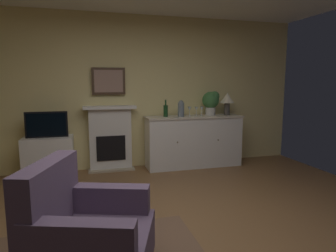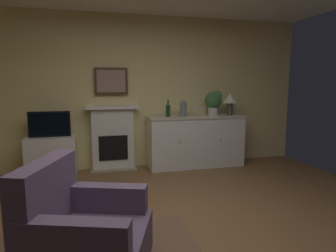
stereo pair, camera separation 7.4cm
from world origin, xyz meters
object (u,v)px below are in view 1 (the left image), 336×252
vase_decorative (181,109)px  fireplace_unit (110,138)px  tv_cabinet (49,157)px  tv_set (47,125)px  framed_picture (109,81)px  wine_glass_left (190,109)px  wine_bottle (166,110)px  wine_glass_right (202,109)px  sideboard_cabinet (193,141)px  potted_plant_small (211,101)px  table_lamp (227,100)px  armchair (86,234)px  wine_glass_center (196,109)px

vase_decorative → fireplace_unit: bearing=169.2°
tv_cabinet → tv_set: tv_set is taller
framed_picture → vase_decorative: (1.19, -0.27, -0.46)m
fireplace_unit → vase_decorative: bearing=-10.8°
framed_picture → wine_glass_left: (1.36, -0.24, -0.48)m
wine_bottle → wine_glass_right: 0.64m
sideboard_cabinet → potted_plant_small: size_ratio=3.98×
table_lamp → tv_cabinet: 3.17m
vase_decorative → wine_glass_right: bearing=2.7°
wine_bottle → wine_glass_left: (0.42, -0.04, 0.01)m
tv_set → potted_plant_small: (2.76, 0.05, 0.32)m
wine_glass_left → armchair: size_ratio=0.16×
vase_decorative → armchair: 3.21m
vase_decorative → potted_plant_small: bearing=9.1°
fireplace_unit → wine_bottle: bearing=-9.1°
vase_decorative → table_lamp: bearing=3.2°
table_lamp → tv_set: 3.07m
tv_set → armchair: bearing=-78.5°
wine_glass_center → potted_plant_small: bearing=17.6°
potted_plant_small → sideboard_cabinet: bearing=-172.5°
fireplace_unit → armchair: size_ratio=1.09×
wine_glass_right → tv_cabinet: wine_glass_right is taller
wine_bottle → wine_glass_center: size_ratio=1.76×
armchair → framed_picture: bearing=82.0°
wine_bottle → vase_decorative: (0.25, -0.08, 0.03)m
wine_glass_center → framed_picture: bearing=169.2°
framed_picture → wine_glass_right: bearing=-9.2°
wine_glass_center → vase_decorative: (-0.28, 0.01, 0.02)m
table_lamp → wine_glass_center: size_ratio=2.42×
wine_bottle → tv_set: (-1.91, -0.04, -0.17)m
table_lamp → wine_bottle: bearing=178.6°
fireplace_unit → wine_glass_left: bearing=-8.1°
framed_picture → vase_decorative: 1.30m
wine_glass_center → potted_plant_small: (0.32, 0.10, 0.13)m
wine_glass_right → vase_decorative: bearing=-177.3°
wine_bottle → wine_glass_center: bearing=-8.9°
framed_picture → armchair: (-0.42, -2.98, -1.13)m
fireplace_unit → armchair: fireplace_unit is taller
wine_glass_right → potted_plant_small: size_ratio=0.38×
table_lamp → armchair: size_ratio=0.40×
wine_glass_left → tv_cabinet: (-2.33, 0.03, -0.70)m
fireplace_unit → potted_plant_small: (1.79, -0.13, 0.61)m
sideboard_cabinet → vase_decorative: bearing=-168.8°
tv_set → vase_decorative: bearing=-1.1°
table_lamp → wine_glass_left: size_ratio=2.42×
tv_cabinet → wine_glass_right: bearing=-1.1°
fireplace_unit → potted_plant_small: potted_plant_small is taller
fireplace_unit → tv_set: fireplace_unit is taller
fireplace_unit → wine_glass_left: size_ratio=6.67×
vase_decorative → potted_plant_small: 0.62m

